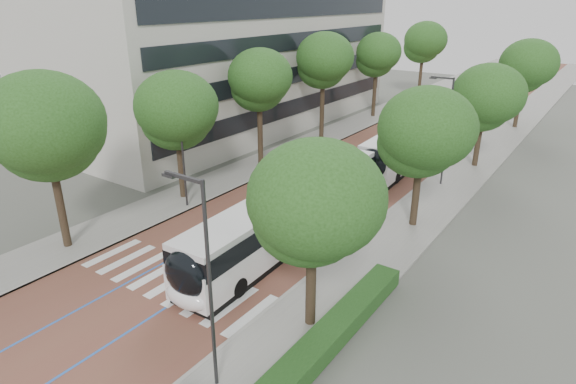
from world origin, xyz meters
name	(u,v)px	position (x,y,z in m)	size (l,w,h in m)	color
ground	(156,289)	(0.00, 0.00, 0.00)	(160.00, 160.00, 0.00)	#51544C
road	(434,125)	(0.00, 40.00, 0.01)	(11.00, 140.00, 0.02)	brown
sidewalk_left	(373,116)	(-7.50, 40.00, 0.06)	(4.00, 140.00, 0.12)	gray
sidewalk_right	(504,135)	(7.50, 40.00, 0.06)	(4.00, 140.00, 0.12)	gray
kerb_left	(387,118)	(-5.60, 40.00, 0.06)	(0.20, 140.00, 0.14)	gray
kerb_right	(485,132)	(5.60, 40.00, 0.06)	(0.20, 140.00, 0.14)	gray
zebra_crossing	(174,281)	(0.20, 1.00, 0.03)	(10.55, 3.60, 0.01)	silver
lane_line_left	(420,123)	(-1.60, 40.00, 0.02)	(0.12, 126.00, 0.01)	blue
lane_line_right	(448,127)	(1.60, 40.00, 0.02)	(0.12, 126.00, 0.01)	blue
office_building	(229,60)	(-19.47, 28.00, 7.00)	(18.11, 40.00, 14.00)	#BBB7AD
hedge	(313,353)	(9.10, 0.00, 0.52)	(1.20, 14.00, 0.80)	#193D15
streetlight_near	(205,271)	(6.62, -3.00, 4.82)	(1.82, 0.20, 8.00)	#313234
streetlight_far	(446,123)	(6.62, 22.00, 4.82)	(1.82, 0.20, 8.00)	#313234
lamp_post_left	(182,149)	(-6.10, 8.00, 4.12)	(0.14, 0.14, 8.00)	#313234
trees_left	(300,74)	(-7.50, 23.93, 6.91)	(6.20, 61.03, 9.85)	black
trees_right	(468,108)	(7.70, 23.21, 5.83)	(5.89, 47.68, 8.89)	black
lead_bus	(288,215)	(2.40, 7.91, 1.63)	(3.23, 18.48, 3.20)	black
bus_queued_0	(398,151)	(2.57, 23.57, 1.62)	(3.01, 12.49, 3.20)	white
bus_queued_1	(450,120)	(2.64, 36.77, 1.62)	(3.07, 12.50, 3.20)	white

